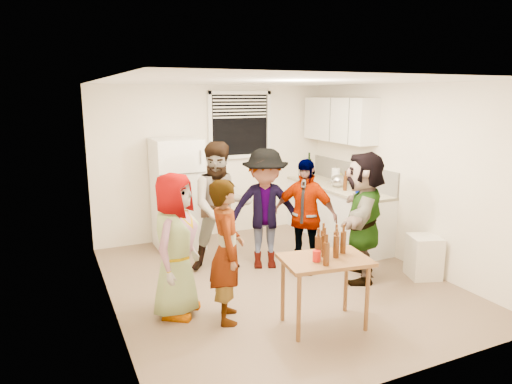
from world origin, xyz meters
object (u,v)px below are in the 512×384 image
kettle (338,187)px  blue_cup (358,196)px  beer_bottle_counter (345,190)px  guest_grey (178,313)px  guest_back_right (265,266)px  wine_bottle (309,176)px  serving_table (323,325)px  guest_back_left (222,268)px  beer_bottle_table (318,259)px  guest_orange (360,278)px  guest_stripe (228,319)px  refrigerator (177,194)px  trash_bin (424,259)px  red_cup (316,261)px  guest_black (303,270)px

kettle → blue_cup: (-0.11, -0.67, 0.00)m
beer_bottle_counter → guest_grey: 3.30m
guest_back_right → wine_bottle: bearing=64.5°
serving_table → guest_back_right: bearing=84.3°
blue_cup → guest_back_left: 2.22m
beer_bottle_table → kettle: bearing=51.4°
guest_grey → guest_orange: size_ratio=0.94×
guest_back_right → guest_grey: bearing=-129.4°
beer_bottle_counter → guest_stripe: bearing=-149.9°
refrigerator → wine_bottle: bearing=5.2°
guest_stripe → refrigerator: bearing=13.2°
trash_bin → guest_back_left: bearing=148.6°
refrigerator → guest_stripe: size_ratio=1.12×
guest_stripe → blue_cup: bearing=-49.6°
serving_table → red_cup: size_ratio=8.01×
trash_bin → beer_bottle_table: (-1.98, -0.53, 0.49)m
guest_back_left → refrigerator: bearing=115.2°
refrigerator → guest_back_right: (0.85, -1.35, -0.85)m
red_cup → wine_bottle: bearing=59.8°
beer_bottle_counter → trash_bin: (0.22, -1.47, -0.65)m
red_cup → trash_bin: bearing=15.8°
guest_orange → kettle: bearing=-164.0°
beer_bottle_table → red_cup: (-0.04, -0.04, 0.00)m
blue_cup → guest_grey: bearing=-166.4°
kettle → guest_grey: 3.44m
kettle → guest_back_right: bearing=-155.5°
guest_orange → guest_grey: bearing=-52.2°
beer_bottle_table → guest_black: bearing=64.1°
guest_stripe → guest_back_right: 1.58m
refrigerator → guest_orange: refrigerator is taller
guest_black → guest_back_right: bearing=-168.7°
wine_bottle → beer_bottle_counter: (-0.15, -1.31, 0.00)m
beer_bottle_table → red_cup: beer_bottle_table is taller
beer_bottle_counter → guest_orange: bearing=-115.1°
guest_stripe → guest_orange: bearing=-63.9°
red_cup → guest_back_right: 1.95m
serving_table → guest_back_right: 1.75m
refrigerator → guest_grey: refrigerator is taller
kettle → guest_back_left: bearing=-165.3°
trash_bin → guest_black: size_ratio=0.36×
blue_cup → guest_stripe: 2.83m
kettle → red_cup: bearing=-123.1°
blue_cup → guest_stripe: blue_cup is taller
beer_bottle_counter → guest_black: size_ratio=0.15×
wine_bottle → guest_orange: bearing=-105.6°
beer_bottle_table → serving_table: bearing=-3.6°
red_cup → refrigerator: bearing=99.9°
guest_grey → red_cup: bearing=-91.0°
serving_table → guest_grey: bearing=145.5°
kettle → guest_black: (-1.13, -0.87, -0.90)m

